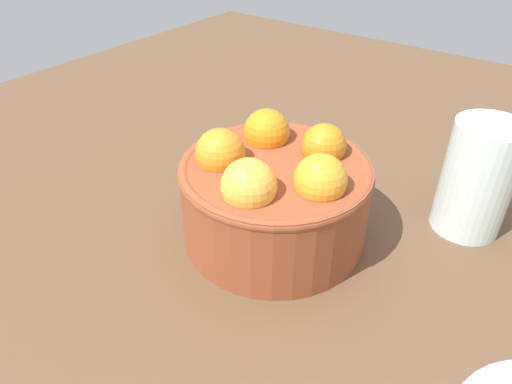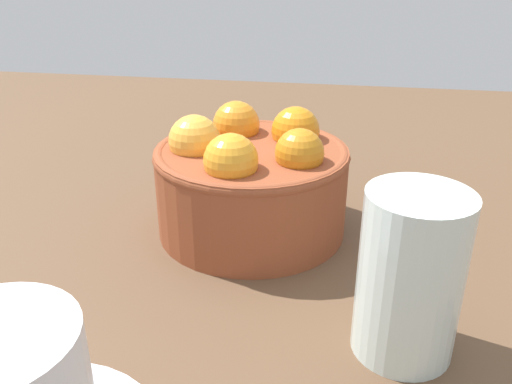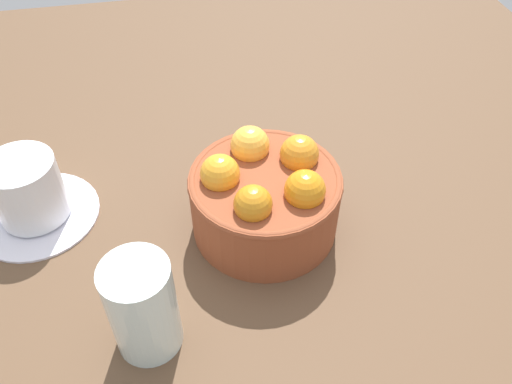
# 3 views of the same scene
# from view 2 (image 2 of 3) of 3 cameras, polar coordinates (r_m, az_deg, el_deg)

# --- Properties ---
(ground_plane) EXTENTS (1.21, 1.10, 0.03)m
(ground_plane) POSITION_cam_2_polar(r_m,az_deg,el_deg) (0.47, -0.46, -5.68)
(ground_plane) COLOR brown
(terracotta_bowl) EXTENTS (0.16, 0.16, 0.10)m
(terracotta_bowl) POSITION_cam_2_polar(r_m,az_deg,el_deg) (0.44, -0.53, 1.37)
(terracotta_bowl) COLOR brown
(terracotta_bowl) RESTS_ON ground_plane
(water_glass) EXTENTS (0.06, 0.06, 0.10)m
(water_glass) POSITION_cam_2_polar(r_m,az_deg,el_deg) (0.32, 16.24, -8.62)
(water_glass) COLOR silver
(water_glass) RESTS_ON ground_plane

